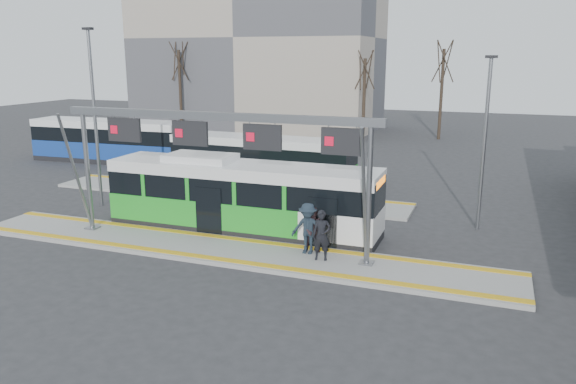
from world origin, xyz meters
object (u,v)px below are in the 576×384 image
hero_bus (242,197)px  passenger_a (322,235)px  passenger_b (314,230)px  passenger_c (308,228)px  gantry (217,140)px

hero_bus → passenger_a: 5.08m
hero_bus → passenger_b: bearing=-26.5°
passenger_a → passenger_b: bearing=115.5°
hero_bus → passenger_a: size_ratio=6.38×
passenger_b → passenger_c: bearing=-147.6°
passenger_a → gantry: bearing=166.9°
passenger_b → passenger_c: passenger_c is taller
gantry → passenger_b: (3.72, 0.53, -3.28)m
passenger_a → passenger_c: size_ratio=0.96×
hero_bus → passenger_c: 4.24m
gantry → hero_bus: 3.72m
hero_bus → passenger_a: hero_bus is taller
gantry → passenger_b: 4.98m
gantry → passenger_c: 4.76m
passenger_a → hero_bus: bearing=138.2°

